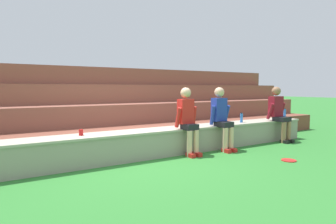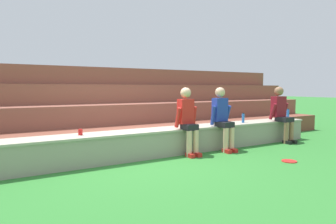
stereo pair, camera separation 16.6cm
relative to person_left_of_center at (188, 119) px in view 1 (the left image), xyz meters
The scene contains 10 objects.
ground_plane 1.20m from the person_left_of_center, behind, with size 80.00×80.00×0.00m, color #2D752D.
stone_seating_wall 1.09m from the person_left_of_center, 162.39° to the left, with size 9.34×0.63×0.54m.
brick_bleachers 2.88m from the person_left_of_center, 108.93° to the left, with size 13.21×2.96×1.97m.
person_left_of_center is the anchor object (origin of this frame).
person_center 0.91m from the person_left_of_center, ahead, with size 0.49×0.57×1.40m.
person_right_of_center 2.91m from the person_left_of_center, ahead, with size 0.55×0.60×1.42m.
water_bottle_near_left 3.57m from the person_left_of_center, ahead, with size 0.07×0.07×0.28m.
water_bottle_mid_left 1.82m from the person_left_of_center, ahead, with size 0.06×0.06×0.24m.
plastic_cup_middle 2.14m from the person_left_of_center, behind, with size 0.08×0.08×0.11m, color red.
frisbee 2.10m from the person_left_of_center, 47.22° to the right, with size 0.28×0.28×0.02m, color red.
Camera 1 is at (-2.57, -4.88, 1.38)m, focal length 31.22 mm.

